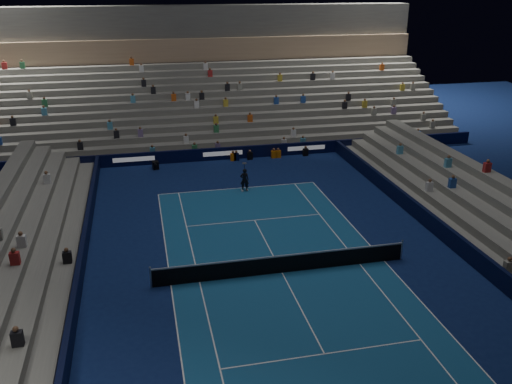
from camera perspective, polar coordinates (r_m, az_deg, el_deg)
The scene contains 9 objects.
ground at distance 27.17m, azimuth 2.76°, elevation -8.51°, with size 90.00×90.00×0.00m, color #0C1949.
court_surface at distance 27.16m, azimuth 2.76°, elevation -8.50°, with size 10.97×23.77×0.01m, color navy.
sponsor_barrier_far at distance 43.64m, azimuth -3.55°, elevation 4.08°, with size 44.00×0.25×1.00m, color black.
sponsor_barrier_east at distance 30.68m, azimuth 20.63°, elevation -5.21°, with size 0.25×37.00×1.00m, color black.
sponsor_barrier_west at distance 26.39m, azimuth -18.32°, elevation -9.43°, with size 0.25×37.00×1.00m, color black.
grandstand_main at distance 51.95m, azimuth -5.29°, elevation 10.16°, with size 44.00×15.20×11.20m.
tennis_net at distance 26.92m, azimuth 2.78°, elevation -7.58°, with size 12.90×0.10×1.10m.
tennis_player at distance 36.89m, azimuth -1.21°, elevation 1.30°, with size 0.59×0.39×1.63m, color black.
broadcast_camera at distance 42.10m, azimuth -10.56°, elevation 2.81°, with size 0.52×0.94×0.60m.
Camera 1 is at (-6.32, -22.64, 13.63)m, focal length 37.90 mm.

